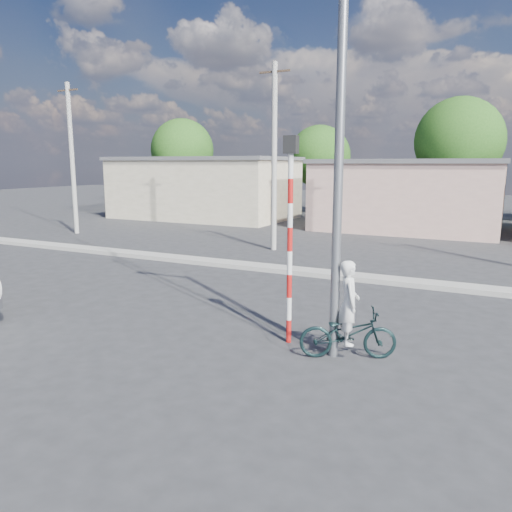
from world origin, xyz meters
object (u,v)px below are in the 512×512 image
at_px(bicycle, 348,334).
at_px(streetlight, 332,100).
at_px(cyclist, 348,317).
at_px(traffic_pole, 290,223).

distance_m(bicycle, streetlight, 4.48).
bearing_deg(bicycle, streetlight, 68.16).
distance_m(cyclist, traffic_pole, 2.26).
relative_size(bicycle, traffic_pole, 0.44).
relative_size(traffic_pole, streetlight, 0.48).
relative_size(cyclist, traffic_pole, 0.38).
xyz_separation_m(cyclist, traffic_pole, (-1.38, 0.28, 1.76)).
distance_m(bicycle, traffic_pole, 2.52).
relative_size(cyclist, streetlight, 0.19).
bearing_deg(cyclist, traffic_pole, 54.20).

